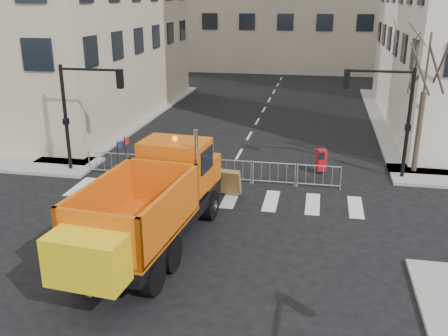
% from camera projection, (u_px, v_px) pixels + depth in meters
% --- Properties ---
extents(ground, '(120.00, 120.00, 0.00)m').
position_uv_depth(ground, '(182.00, 256.00, 17.19)').
color(ground, black).
rests_on(ground, ground).
extents(sidewalk_back, '(64.00, 5.00, 0.15)m').
position_uv_depth(sidewalk_back, '(228.00, 173.00, 25.05)').
color(sidewalk_back, gray).
rests_on(sidewalk_back, ground).
extents(traffic_light_left, '(0.18, 0.18, 5.40)m').
position_uv_depth(traffic_light_left, '(66.00, 120.00, 24.72)').
color(traffic_light_left, black).
rests_on(traffic_light_left, ground).
extents(traffic_light_right, '(0.18, 0.18, 5.40)m').
position_uv_depth(traffic_light_right, '(408.00, 125.00, 23.58)').
color(traffic_light_right, black).
rests_on(traffic_light_right, ground).
extents(crowd_barriers, '(12.60, 0.60, 1.10)m').
position_uv_depth(crowd_barriers, '(209.00, 169.00, 24.20)').
color(crowd_barriers, '#9EA0A5').
rests_on(crowd_barriers, ground).
extents(street_tree, '(3.00, 3.00, 7.50)m').
position_uv_depth(street_tree, '(423.00, 100.00, 24.04)').
color(street_tree, '#382B21').
rests_on(street_tree, ground).
extents(plow_truck, '(3.93, 10.73, 4.08)m').
position_uv_depth(plow_truck, '(151.00, 202.00, 17.06)').
color(plow_truck, black).
rests_on(plow_truck, ground).
extents(cop_a, '(0.71, 0.65, 1.62)m').
position_uv_depth(cop_a, '(214.00, 177.00, 22.34)').
color(cop_a, black).
rests_on(cop_a, ground).
extents(cop_b, '(0.98, 0.77, 1.99)m').
position_uv_depth(cop_b, '(178.00, 169.00, 22.89)').
color(cop_b, black).
rests_on(cop_b, ground).
extents(cop_c, '(0.81, 1.03, 1.63)m').
position_uv_depth(cop_c, '(210.00, 180.00, 21.94)').
color(cop_c, black).
rests_on(cop_c, ground).
extents(worker, '(1.30, 1.21, 1.76)m').
position_uv_depth(worker, '(159.00, 161.00, 23.82)').
color(worker, '#CADA19').
rests_on(worker, sidewalk_back).
extents(newspaper_box, '(0.57, 0.55, 1.10)m').
position_uv_depth(newspaper_box, '(321.00, 160.00, 25.04)').
color(newspaper_box, red).
rests_on(newspaper_box, sidewalk_back).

